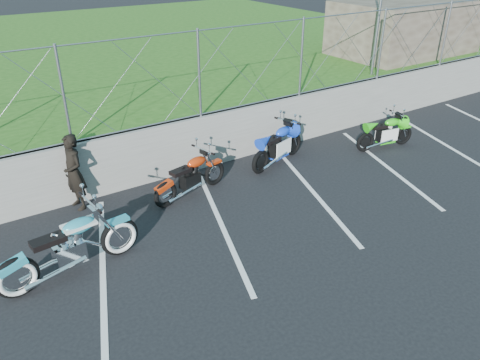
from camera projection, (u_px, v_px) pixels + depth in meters
ground at (250, 248)px, 8.52m from camera, size 90.00×90.00×0.00m
retaining_wall at (164, 151)px, 10.81m from camera, size 30.00×0.22×1.30m
grass_field at (54, 64)px, 18.21m from camera, size 30.00×20.00×1.30m
stone_building at (405, 27)px, 16.72m from camera, size 5.00×3.00×1.80m
chain_link_fence at (158, 81)px, 10.05m from camera, size 28.00×0.03×2.00m
sign_pole at (378, 24)px, 13.64m from camera, size 0.08×0.08×3.00m
parking_lines at (270, 206)px, 9.84m from camera, size 18.29×4.31×0.01m
cruiser_turquoise at (72, 249)px, 7.69m from camera, size 2.45×0.77×1.22m
naked_orange at (192, 178)px, 10.11m from camera, size 1.95×0.67×0.98m
sportbike_green at (386, 134)px, 12.43m from camera, size 1.77×0.63×0.92m
sportbike_blue at (278, 147)px, 11.54m from camera, size 1.95×0.79×1.04m
person_standing at (74, 172)px, 9.47m from camera, size 0.49×0.65×1.62m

